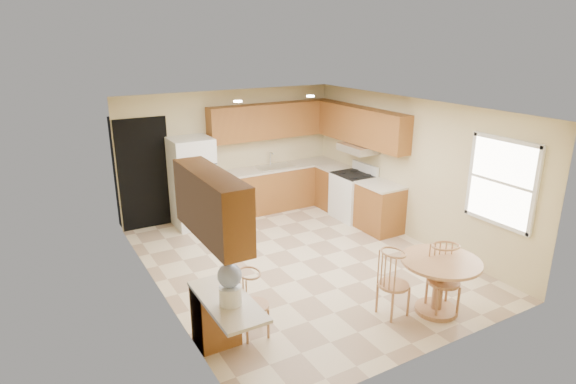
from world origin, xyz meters
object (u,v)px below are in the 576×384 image
dining_table (439,278)px  chair_desk (256,300)px  refrigerator (193,183)px  stove (353,196)px  chair_table_b (450,276)px  water_crock (230,283)px  chair_table_a (399,279)px

dining_table → chair_desk: chair_desk is taller
refrigerator → stove: size_ratio=1.57×
dining_table → chair_table_b: (0.05, -0.13, 0.07)m
chair_table_b → water_crock: (-2.83, 0.49, 0.44)m
dining_table → chair_table_a: size_ratio=1.14×
stove → chair_table_b: (-1.10, -3.47, 0.10)m
refrigerator → chair_desk: bearing=-98.7°
refrigerator → water_crock: (-1.05, -4.20, 0.16)m
stove → chair_table_a: stove is taller
refrigerator → dining_table: 4.89m
chair_table_a → stove: bearing=150.3°
refrigerator → dining_table: bearing=-69.2°
chair_table_a → chair_desk: size_ratio=1.06×
refrigerator → chair_table_b: (1.78, -4.69, -0.28)m
refrigerator → chair_table_a: bearing=-75.0°
dining_table → refrigerator: bearing=110.8°
refrigerator → chair_desk: 3.96m
refrigerator → chair_table_b: refrigerator is taller
stove → chair_desk: size_ratio=1.28×
stove → chair_table_a: size_ratio=1.21×
stove → chair_table_b: stove is taller
chair_desk → water_crock: (-0.45, -0.30, 0.49)m
stove → water_crock: 4.96m
refrigerator → chair_table_a: 4.56m
refrigerator → water_crock: size_ratio=3.16×
refrigerator → stove: 3.15m
stove → chair_desk: stove is taller
refrigerator → chair_table_b: size_ratio=1.83×
refrigerator → chair_desk: (-0.60, -3.90, -0.34)m
refrigerator → stove: refrigerator is taller
dining_table → chair_desk: size_ratio=1.20×
dining_table → chair_desk: 2.42m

